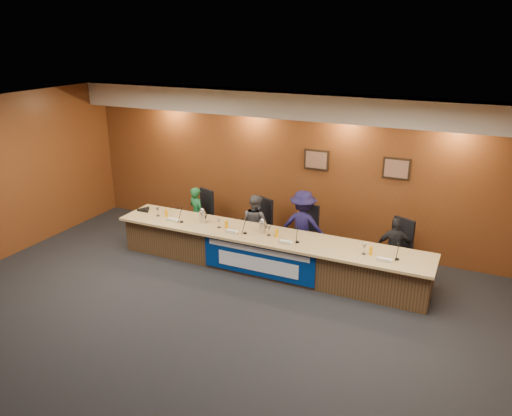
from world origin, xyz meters
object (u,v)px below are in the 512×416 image
Objects in this scene: office_chair_b at (257,227)px; carafe_mid at (262,227)px; panelist_a at (197,214)px; panelist_d at (395,248)px; dais_body at (267,253)px; office_chair_d at (395,251)px; speakerphone at (145,210)px; office_chair_c at (304,235)px; panelist_b at (255,223)px; banner at (258,260)px; panelist_c at (303,226)px; carafe_left at (203,217)px; office_chair_a at (200,217)px.

office_chair_b is 1.03m from carafe_mid.
panelist_a is 4.21m from panelist_d.
dais_body is 2.39m from office_chair_d.
panelist_d is at bearing -157.08° from panelist_a.
dais_body is at bearing 8.61° from carafe_mid.
speakerphone is at bearing 178.87° from carafe_mid.
office_chair_c is (1.03, 0.00, 0.00)m from office_chair_b.
office_chair_b is at bearing -69.77° from panelist_b.
panelist_a is at bearing -172.50° from office_chair_c.
banner is 9.84× the size of carafe_mid.
carafe_mid is (-2.33, -0.72, 0.28)m from panelist_d.
panelist_a is at bearing 20.23° from panelist_b.
speakerphone is (-2.26, -0.67, 0.17)m from panelist_b.
panelist_b reaches higher than office_chair_b.
panelist_b is at bearing -6.03° from panelist_c.
panelist_d is at bearing 11.54° from carafe_left.
panelist_a reaches higher than panelist_d.
dais_body is 0.52m from carafe_mid.
office_chair_a is 1.50× the size of speakerphone.
office_chair_d is (0.00, 0.10, -0.11)m from panelist_d.
panelist_b is at bearing -13.98° from panelist_d.
office_chair_c is (0.45, 1.23, 0.10)m from banner.
panelist_b is at bearing 42.68° from carafe_left.
carafe_left is (-1.38, -0.03, 0.52)m from dais_body.
office_chair_b is at bearing -11.59° from panelist_c.
banner is at bearing 62.14° from panelist_c.
banner is 2.32m from office_chair_a.
banner is at bearing -90.00° from dais_body.
office_chair_c is 1.00× the size of office_chair_d.
dais_body is 5.12× the size of panelist_d.
office_chair_b is at bearing -174.87° from office_chair_c.
dais_body is 0.94m from office_chair_c.
office_chair_c is at bearing -17.18° from panelist_d.
speakerphone is at bearing -161.67° from office_chair_c.
carafe_mid reaches higher than banner.
carafe_mid is (1.88, -0.72, 0.27)m from panelist_a.
panelist_b is (1.39, 0.00, 0.01)m from panelist_a.
office_chair_c is at bearing -154.20° from panelist_b.
dais_body is 4.93× the size of panelist_b.
office_chair_d is at bearing 21.71° from office_chair_a.
office_chair_b is at bearing 18.84° from speakerphone.
office_chair_b is (0.00, 0.10, -0.13)m from panelist_b.
dais_body is at bearing -0.82° from speakerphone.
panelist_d is 3.66× the size of speakerphone.
panelist_d reaches higher than banner.
office_chair_a is (-2.42, 0.10, -0.24)m from panelist_c.
panelist_c is 1.98m from carafe_left.
carafe_left is at bearing -2.44° from panelist_d.
carafe_mid is at bearing 47.23° from panelist_c.
banner is 2.56m from office_chair_d.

